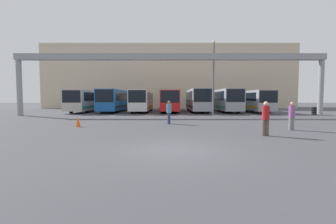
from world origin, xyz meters
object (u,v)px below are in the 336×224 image
Objects in this scene: bus_slot_3 at (170,100)px; pedestrian_far_center at (170,112)px; bus_slot_4 at (198,99)px; pedestrian_near_right at (293,115)px; bus_slot_2 at (143,100)px; bus_slot_5 at (226,99)px; lamp_post at (214,75)px; tire_stack at (317,111)px; bus_slot_6 at (254,100)px; pedestrian_near_left at (266,118)px; traffic_cone at (79,122)px; bus_slot_1 at (116,99)px; bus_slot_0 at (88,100)px.

pedestrian_far_center is at bearing -90.58° from bus_slot_3.
bus_slot_4 reaches higher than pedestrian_near_right.
bus_slot_3 is (4.15, -0.00, -0.03)m from bus_slot_2.
pedestrian_near_right is (-0.74, -19.56, -0.96)m from bus_slot_5.
bus_slot_5 is 8.75m from lamp_post.
tire_stack is at bearing -19.75° from bus_slot_3.
bus_slot_2 is 16.61m from bus_slot_6.
bus_slot_6 is 22.87m from pedestrian_near_left.
pedestrian_near_right is 14.30m from traffic_cone.
bus_slot_4 reaches higher than bus_slot_2.
pedestrian_far_center is (3.98, -16.60, -0.86)m from bus_slot_2.
bus_slot_3 is 6.45× the size of pedestrian_far_center.
bus_slot_1 is at bearing 165.74° from tire_stack.
bus_slot_4 is 17.00m from pedestrian_far_center.
traffic_cone is (-6.63, -18.41, -1.44)m from bus_slot_3.
pedestrian_near_right is 12.78m from lamp_post.
bus_slot_6 is 20.05m from pedestrian_near_right.
bus_slot_2 is 23.23m from tire_stack.
bus_slot_2 is 11.32× the size of tire_stack.
tire_stack is (13.96, -6.31, -1.44)m from bus_slot_4.
traffic_cone is at bearing -129.87° from bus_slot_5.
bus_slot_6 is (12.45, -0.68, -0.00)m from bus_slot_3.
bus_slot_3 is 6.60× the size of pedestrian_near_right.
lamp_post reaches higher than traffic_cone.
bus_slot_3 is at bearing 96.51° from pedestrian_near_right.
bus_slot_1 reaches higher than bus_slot_0.
bus_slot_2 reaches higher than tire_stack.
lamp_post reaches higher than bus_slot_2.
bus_slot_0 is 10.72× the size of tire_stack.
bus_slot_1 is 1.41× the size of lamp_post.
bus_slot_2 is 16.50× the size of traffic_cone.
pedestrian_near_right is at bearing 76.37° from pedestrian_far_center.
tire_stack is (22.26, -6.50, -1.35)m from bus_slot_2.
bus_slot_1 is at bearing 178.53° from bus_slot_3.
pedestrian_near_right is at bearing -77.92° from lamp_post.
lamp_post reaches higher than pedestrian_far_center.
bus_slot_0 reaches higher than bus_slot_3.
bus_slot_2 is at bearing 2.15° from bus_slot_0.
bus_slot_6 is 5.65× the size of pedestrian_near_left.
bus_slot_3 is 1.13× the size of bus_slot_6.
bus_slot_5 reaches higher than pedestrian_near_left.
bus_slot_4 is 10.95× the size of tire_stack.
bus_slot_3 is at bearing 121.55° from lamp_post.
tire_stack is at bearing 25.71° from traffic_cone.
bus_slot_5 is 22.00m from pedestrian_near_left.
bus_slot_2 is 24.08m from pedestrian_near_left.
bus_slot_6 is 5.84× the size of pedestrian_near_right.
pedestrian_near_left reaches higher than pedestrian_far_center.
tire_stack is (30.56, -6.19, -1.34)m from bus_slot_0.
tire_stack is (5.66, -5.82, -1.32)m from bus_slot_6.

